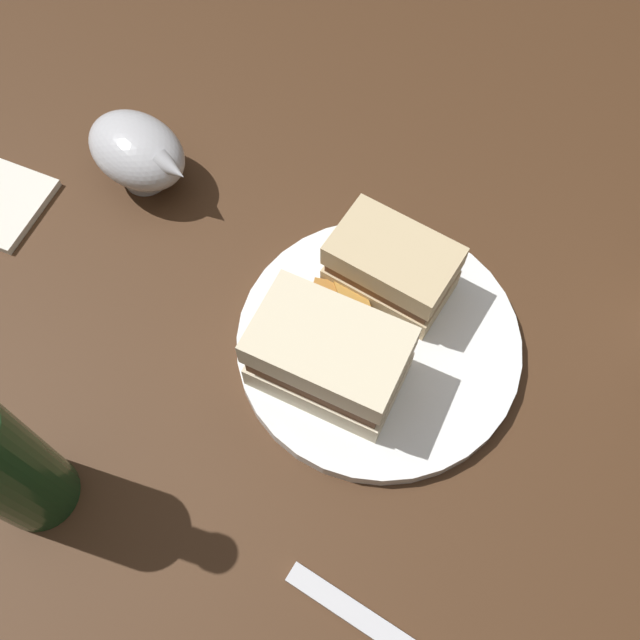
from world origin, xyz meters
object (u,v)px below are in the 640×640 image
(gravy_boat, at_px, (138,151))
(fork, at_px, (393,639))
(sandwich_half_left, at_px, (392,267))
(plate, at_px, (378,343))
(sandwich_half_right, at_px, (329,357))

(gravy_boat, bearing_deg, fork, 119.06)
(sandwich_half_left, distance_m, gravy_boat, 0.27)
(plate, xyz_separation_m, fork, (-0.01, 0.24, -0.00))
(gravy_boat, xyz_separation_m, fork, (-0.23, 0.42, -0.04))
(plate, height_order, sandwich_half_left, sandwich_half_left)
(sandwich_half_right, xyz_separation_m, gravy_boat, (0.18, -0.22, -0.01))
(sandwich_half_right, relative_size, fork, 0.79)
(sandwich_half_right, bearing_deg, gravy_boat, -49.54)
(fork, bearing_deg, sandwich_half_left, 120.30)
(plate, xyz_separation_m, sandwich_half_left, (-0.01, -0.05, 0.04))
(fork, bearing_deg, sandwich_half_right, 134.82)
(plate, relative_size, gravy_boat, 1.93)
(plate, distance_m, gravy_boat, 0.29)
(fork, bearing_deg, plate, 122.51)
(plate, height_order, sandwich_half_right, sandwich_half_right)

